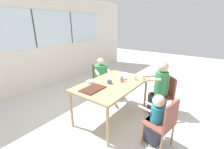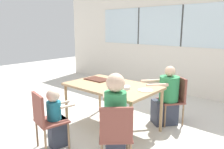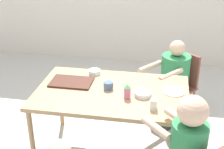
{
  "view_description": "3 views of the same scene",
  "coord_description": "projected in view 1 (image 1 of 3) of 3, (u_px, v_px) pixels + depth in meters",
  "views": [
    {
      "loc": [
        -2.26,
        -1.62,
        1.89
      ],
      "look_at": [
        0.0,
        0.0,
        0.95
      ],
      "focal_mm": 24.0,
      "sensor_mm": 36.0,
      "label": 1
    },
    {
      "loc": [
        2.34,
        -2.69,
        1.72
      ],
      "look_at": [
        0.0,
        0.0,
        0.95
      ],
      "focal_mm": 35.0,
      "sensor_mm": 36.0,
      "label": 2
    },
    {
      "loc": [
        0.48,
        -2.72,
        2.25
      ],
      "look_at": [
        0.0,
        0.0,
        0.95
      ],
      "focal_mm": 50.0,
      "sensor_mm": 36.0,
      "label": 3
    }
  ],
  "objects": [
    {
      "name": "chair_for_toddler",
      "position": [
        165.0,
        121.0,
        2.26
      ],
      "size": [
        0.47,
        0.47,
        0.85
      ],
      "rotation": [
        0.0,
        0.0,
        -0.2
      ],
      "color": "brown",
      "rests_on": "ground_plane"
    },
    {
      "name": "dining_table",
      "position": [
        112.0,
        86.0,
        3.01
      ],
      "size": [
        1.52,
        0.96,
        0.77
      ],
      "color": "tan",
      "rests_on": "ground_plane"
    },
    {
      "name": "milk_carton_small",
      "position": [
        135.0,
        78.0,
        3.15
      ],
      "size": [
        0.06,
        0.06,
        0.1
      ],
      "color": "silver",
      "rests_on": "dining_table"
    },
    {
      "name": "chair_for_man_blue_shirt",
      "position": [
        166.0,
        92.0,
        3.22
      ],
      "size": [
        0.57,
        0.57,
        0.85
      ],
      "rotation": [
        0.0,
        0.0,
        0.75
      ],
      "color": "brown",
      "rests_on": "ground_plane"
    },
    {
      "name": "coffee_mug",
      "position": [
        110.0,
        81.0,
        2.96
      ],
      "size": [
        0.1,
        0.1,
        0.08
      ],
      "color": "slate",
      "rests_on": "dining_table"
    },
    {
      "name": "person_woman_green_shirt",
      "position": [
        101.0,
        80.0,
        4.0
      ],
      "size": [
        0.65,
        0.7,
        1.06
      ],
      "rotation": [
        0.0,
        0.0,
        -3.8
      ],
      "color": "#333847",
      "rests_on": "ground_plane"
    },
    {
      "name": "ground_plane",
      "position": [
        112.0,
        116.0,
        3.24
      ],
      "size": [
        16.0,
        16.0,
        0.0
      ],
      "primitive_type": "plane",
      "color": "beige"
    },
    {
      "name": "wall_back_with_windows",
      "position": [
        35.0,
        41.0,
        4.28
      ],
      "size": [
        8.4,
        0.08,
        2.8
      ],
      "color": "silver",
      "rests_on": "ground_plane"
    },
    {
      "name": "sippy_cup",
      "position": [
        122.0,
        78.0,
        3.03
      ],
      "size": [
        0.07,
        0.07,
        0.15
      ],
      "color": "#CC668C",
      "rests_on": "dining_table"
    },
    {
      "name": "food_tray_dark",
      "position": [
        93.0,
        89.0,
        2.7
      ],
      "size": [
        0.44,
        0.29,
        0.02
      ],
      "color": "#472319",
      "rests_on": "dining_table"
    },
    {
      "name": "person_toddler",
      "position": [
        155.0,
        121.0,
        2.39
      ],
      "size": [
        0.27,
        0.4,
        0.89
      ],
      "rotation": [
        0.0,
        0.0,
        -0.2
      ],
      "color": "#333847",
      "rests_on": "ground_plane"
    },
    {
      "name": "chair_for_woman_green_shirt",
      "position": [
        100.0,
        77.0,
        4.14
      ],
      "size": [
        0.56,
        0.56,
        0.85
      ],
      "rotation": [
        0.0,
        0.0,
        -3.8
      ],
      "color": "brown",
      "rests_on": "ground_plane"
    },
    {
      "name": "bowl_white_shallow",
      "position": [
        123.0,
        78.0,
        3.2
      ],
      "size": [
        0.17,
        0.17,
        0.04
      ],
      "color": "silver",
      "rests_on": "dining_table"
    },
    {
      "name": "plate_tortillas",
      "position": [
        124.0,
        74.0,
        3.5
      ],
      "size": [
        0.24,
        0.24,
        0.01
      ],
      "color": "beige",
      "rests_on": "dining_table"
    },
    {
      "name": "bowl_cereal",
      "position": [
        90.0,
        82.0,
        2.98
      ],
      "size": [
        0.13,
        0.13,
        0.05
      ],
      "color": "silver",
      "rests_on": "dining_table"
    },
    {
      "name": "person_man_blue_shirt",
      "position": [
        159.0,
        90.0,
        3.18
      ],
      "size": [
        0.54,
        0.55,
        1.19
      ],
      "rotation": [
        0.0,
        0.0,
        0.75
      ],
      "color": "#333847",
      "rests_on": "ground_plane"
    }
  ]
}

